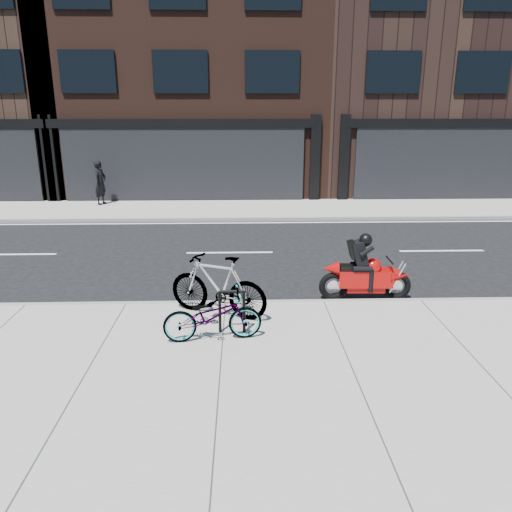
{
  "coord_description": "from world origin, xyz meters",
  "views": [
    {
      "loc": [
        0.34,
        -11.38,
        3.96
      ],
      "look_at": [
        0.64,
        -1.3,
        0.9
      ],
      "focal_mm": 35.0,
      "sensor_mm": 36.0,
      "label": 1
    }
  ],
  "objects_px": {
    "bike_rack": "(232,308)",
    "motorcycle": "(370,273)",
    "bicycle_front": "(212,316)",
    "pedestrian": "(100,183)",
    "bicycle_rear": "(218,286)"
  },
  "relations": [
    {
      "from": "bicycle_front",
      "to": "pedestrian",
      "type": "distance_m",
      "value": 13.29
    },
    {
      "from": "bike_rack",
      "to": "motorcycle",
      "type": "bearing_deg",
      "value": 32.01
    },
    {
      "from": "bicycle_front",
      "to": "motorcycle",
      "type": "distance_m",
      "value": 3.78
    },
    {
      "from": "bike_rack",
      "to": "bicycle_rear",
      "type": "xyz_separation_m",
      "value": [
        -0.27,
        0.76,
        0.13
      ]
    },
    {
      "from": "pedestrian",
      "to": "bike_rack",
      "type": "bearing_deg",
      "value": -138.23
    },
    {
      "from": "bike_rack",
      "to": "bicycle_rear",
      "type": "distance_m",
      "value": 0.82
    },
    {
      "from": "bike_rack",
      "to": "bicycle_front",
      "type": "height_order",
      "value": "bicycle_front"
    },
    {
      "from": "bike_rack",
      "to": "bicycle_front",
      "type": "xyz_separation_m",
      "value": [
        -0.32,
        -0.28,
        -0.03
      ]
    },
    {
      "from": "bicycle_rear",
      "to": "bike_rack",
      "type": "bearing_deg",
      "value": 43.42
    },
    {
      "from": "bike_rack",
      "to": "motorcycle",
      "type": "height_order",
      "value": "motorcycle"
    },
    {
      "from": "bicycle_front",
      "to": "bicycle_rear",
      "type": "distance_m",
      "value": 1.05
    },
    {
      "from": "pedestrian",
      "to": "bicycle_front",
      "type": "bearing_deg",
      "value": -139.99
    },
    {
      "from": "pedestrian",
      "to": "bicycle_rear",
      "type": "bearing_deg",
      "value": -137.92
    },
    {
      "from": "bike_rack",
      "to": "pedestrian",
      "type": "xyz_separation_m",
      "value": [
        -5.43,
        11.98,
        0.4
      ]
    },
    {
      "from": "bicycle_front",
      "to": "pedestrian",
      "type": "bearing_deg",
      "value": 15.44
    }
  ]
}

